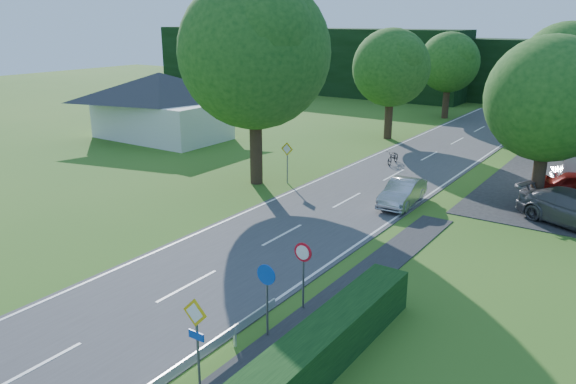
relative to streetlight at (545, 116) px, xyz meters
The scene contains 19 objects.
road 13.59m from the streetlight, 128.88° to the right, with size 7.00×80.00×0.04m, color #3D3C3F.
line_edge_left 15.73m from the streetlight, 138.52° to the right, with size 0.12×80.00×0.01m, color white.
line_edge_right 11.95m from the streetlight, 115.70° to the right, with size 0.12×80.00×0.01m, color white.
line_centre 13.58m from the streetlight, 128.88° to the right, with size 0.12×80.00×0.01m, color white, non-canonical shape.
tree_main 15.35m from the streetlight, 156.89° to the right, with size 9.40×9.40×11.64m, color #184815, non-canonical shape.
tree_left_far 16.45m from the streetlight, 142.56° to the left, with size 7.00×7.00×8.58m, color #184815, non-canonical shape.
tree_right_far 12.05m from the streetlight, 95.06° to the left, with size 7.40×7.40×9.09m, color #184815, non-canonical shape.
tree_left_back 25.34m from the streetlight, 119.73° to the left, with size 6.60×6.60×8.07m, color #184815, non-canonical shape.
tree_right_back 20.12m from the streetlight, 95.89° to the left, with size 6.20×6.20×7.56m, color #184815, non-canonical shape.
tree_right_mid 2.05m from the streetlight, 77.66° to the right, with size 7.00×7.00×8.58m, color #184815, non-canonical shape.
treeline_left 48.22m from the streetlight, 138.42° to the left, with size 44.00×6.00×8.00m, color black.
bungalow_left 28.12m from the streetlight, behind, with size 11.00×6.50×5.20m.
streetlight is the anchor object (origin of this frame).
sign_priority_right 22.50m from the streetlight, 99.70° to the right, with size 0.78×0.09×2.59m.
sign_roundabout 19.59m from the streetlight, 101.19° to the right, with size 0.64×0.08×2.37m.
sign_speed_limit 17.64m from the streetlight, 102.46° to the right, with size 0.64×0.11×2.37m.
sign_priority_left 13.80m from the streetlight, 158.22° to the right, with size 0.78×0.09×2.44m.
moving_car 8.29m from the streetlight, 136.78° to the right, with size 1.39×3.99×1.31m, color #A7A7AC.
motorcycle 10.39m from the streetlight, 164.73° to the left, with size 0.60×1.72×0.90m, color black.
Camera 1 is at (13.24, -1.05, 9.24)m, focal length 35.00 mm.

